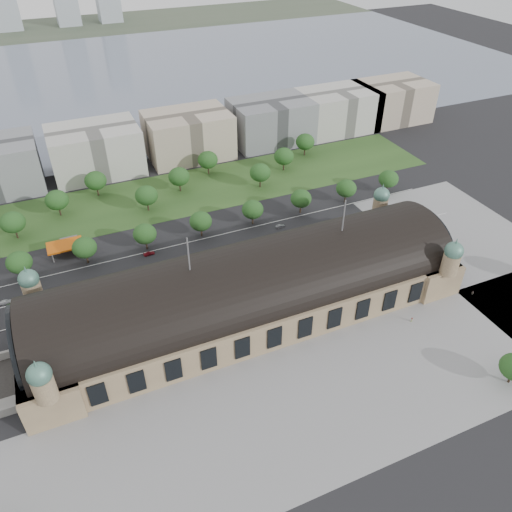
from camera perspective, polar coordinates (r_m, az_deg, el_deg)
name	(u,v)px	position (r m, az deg, el deg)	size (l,w,h in m)	color
ground	(250,313)	(177.65, -0.73, -6.48)	(900.00, 900.00, 0.00)	black
station	(249,290)	(170.83, -0.75, -3.96)	(150.00, 48.40, 44.30)	tan
plaza_south	(339,397)	(154.99, 9.47, -15.57)	(190.00, 48.00, 0.12)	gray
plaza_east	(475,246)	(229.12, 23.71, 1.11)	(56.00, 100.00, 0.12)	gray
road_slab	(166,266)	(201.33, -10.24, -1.19)	(260.00, 26.00, 0.10)	black
grass_belt	(146,200)	(247.56, -12.50, 6.24)	(300.00, 45.00, 0.10)	#28491D
petrol_station	(68,244)	(219.80, -20.73, 1.30)	(14.00, 13.00, 5.05)	#C6530B
lake	(103,78)	(438.18, -17.07, 18.89)	(700.00, 320.00, 0.08)	slate
far_shore	(71,27)	(631.88, -20.36, 23.36)	(700.00, 120.00, 0.14)	#44513D
office_3	(96,150)	(276.33, -17.85, 11.43)	(45.00, 32.00, 24.00)	beige
office_4	(188,135)	(284.38, -7.74, 13.55)	(45.00, 32.00, 24.00)	#BAA992
office_5	(271,121)	(300.64, 1.70, 15.14)	(45.00, 32.00, 24.00)	gray
office_6	(337,110)	(321.28, 9.29, 16.12)	(45.00, 32.00, 24.00)	beige
office_7	(392,101)	(343.56, 15.24, 16.70)	(45.00, 32.00, 24.00)	#BAA992
tree_row_2	(19,262)	(208.17, -25.45, -0.66)	(9.60, 9.60, 11.52)	#2D2116
tree_row_3	(84,248)	(207.03, -19.02, 0.91)	(9.60, 9.60, 11.52)	#2D2116
tree_row_4	(145,234)	(208.66, -12.60, 2.47)	(9.60, 9.60, 11.52)	#2D2116
tree_row_5	(201,221)	(213.00, -6.34, 3.96)	(9.60, 9.60, 11.52)	#2D2116
tree_row_6	(253,210)	(219.89, -0.39, 5.33)	(9.60, 9.60, 11.52)	#2D2116
tree_row_7	(301,199)	(229.10, 5.17, 6.55)	(9.60, 9.60, 11.52)	#2D2116
tree_row_8	(346,188)	(240.36, 10.27, 7.61)	(9.60, 9.60, 11.52)	#2D2116
tree_row_9	(389,179)	(253.40, 14.91, 8.52)	(9.60, 9.60, 11.52)	#2D2116
tree_belt_3	(13,222)	(233.52, -26.05, 3.48)	(10.40, 10.40, 12.48)	#2D2116
tree_belt_4	(57,200)	(242.99, -21.81, 5.95)	(10.40, 10.40, 12.48)	#2D2116
tree_belt_5	(95,181)	(254.10, -17.87, 8.20)	(10.40, 10.40, 12.48)	#2D2116
tree_belt_6	(146,195)	(234.89, -12.42, 6.78)	(10.40, 10.40, 12.48)	#2D2116
tree_belt_7	(179,177)	(248.70, -8.79, 8.96)	(10.40, 10.40, 12.48)	#2D2116
tree_belt_8	(208,160)	(263.70, -5.53, 10.88)	(10.40, 10.40, 12.48)	#2D2116
tree_belt_9	(260,173)	(249.63, 0.48, 9.51)	(10.40, 10.40, 12.48)	#2D2116
tree_belt_10	(284,156)	(266.75, 3.21, 11.31)	(10.40, 10.40, 12.48)	#2D2116
tree_belt_11	(305,142)	(284.63, 5.64, 12.86)	(10.40, 10.40, 12.48)	#2D2116
traffic_car_1	(6,302)	(202.12, -26.66, -4.73)	(1.40, 4.03, 1.33)	gray
traffic_car_2	(93,300)	(191.08, -18.08, -4.75)	(2.45, 5.31, 1.48)	black
traffic_car_3	(149,253)	(208.69, -12.12, 0.29)	(1.87, 4.60, 1.33)	maroon
traffic_car_5	(280,226)	(221.21, 2.78, 3.43)	(1.45, 4.15, 1.37)	slate
traffic_car_6	(394,218)	(234.84, 15.49, 4.19)	(2.55, 5.54, 1.54)	silver
parked_car_0	(59,322)	(185.71, -21.57, -7.05)	(1.74, 4.99, 1.65)	black
parked_car_1	(15,326)	(190.19, -25.84, -7.24)	(2.73, 5.93, 1.65)	maroon
parked_car_2	(117,301)	(187.99, -15.59, -4.97)	(2.04, 5.03, 1.46)	#1A1741
parked_car_3	(117,300)	(188.33, -15.60, -4.92)	(1.53, 3.79, 1.29)	slate
parked_car_4	(94,313)	(185.40, -18.01, -6.23)	(1.41, 4.06, 1.34)	silver
parked_car_5	(166,286)	(190.25, -10.24, -3.43)	(2.72, 5.90, 1.64)	gray
parked_car_6	(108,302)	(188.54, -16.58, -5.07)	(1.84, 4.53, 1.32)	black
bus_west	(180,269)	(196.14, -8.74, -1.45)	(3.18, 13.60, 3.79)	red
bus_mid	(244,256)	(200.89, -1.34, -0.01)	(2.86, 12.22, 3.40)	silver
bus_east	(259,249)	(204.78, 0.32, 0.83)	(2.99, 12.76, 3.55)	silver
pedestrian_0	(412,320)	(181.80, 17.37, -6.97)	(0.91, 0.52, 1.86)	gray
pedestrian_2	(472,293)	(200.89, 23.51, -3.86)	(0.89, 0.51, 1.84)	gray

